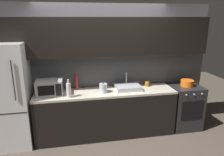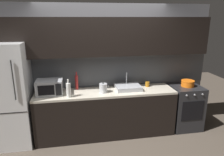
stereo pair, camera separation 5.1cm
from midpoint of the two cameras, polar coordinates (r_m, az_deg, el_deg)
back_wall at (r=4.11m, az=-2.79°, el=6.35°), size 4.38×0.44×2.50m
counter_run at (r=4.17m, az=-1.99°, el=-9.42°), size 2.64×0.60×0.90m
refrigerator at (r=4.10m, az=-26.27°, el=-4.39°), size 0.68×0.69×1.85m
oven_range at (r=4.69m, az=18.62°, el=-7.29°), size 0.60×0.62×0.90m
microwave at (r=3.95m, az=-16.86°, el=-2.44°), size 0.46×0.35×0.27m
sink_basin at (r=4.09m, az=3.98°, el=-2.50°), size 0.48×0.38×0.30m
kettle at (r=3.90m, az=-2.73°, el=-2.73°), size 0.18×0.15×0.19m
wine_bottle_white at (r=3.73m, az=-12.01°, el=-3.21°), size 0.08×0.08×0.32m
wine_bottle_red at (r=4.10m, az=-9.91°, el=-1.16°), size 0.06×0.06×0.35m
mug_amber at (r=4.31m, az=9.14°, el=-1.60°), size 0.08×0.08×0.10m
cooking_pot at (r=4.53m, az=19.34°, el=-1.29°), size 0.26×0.26×0.12m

